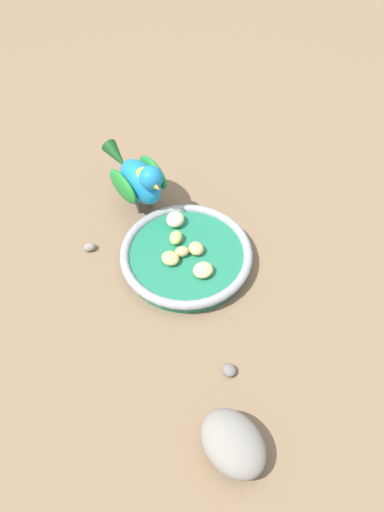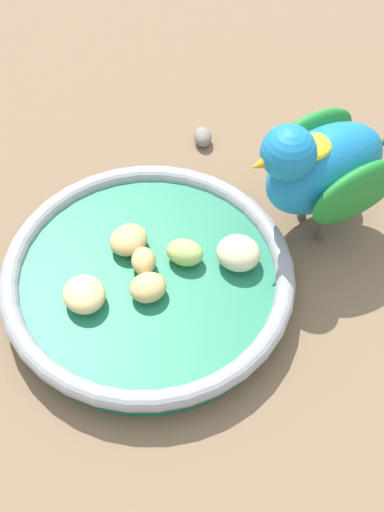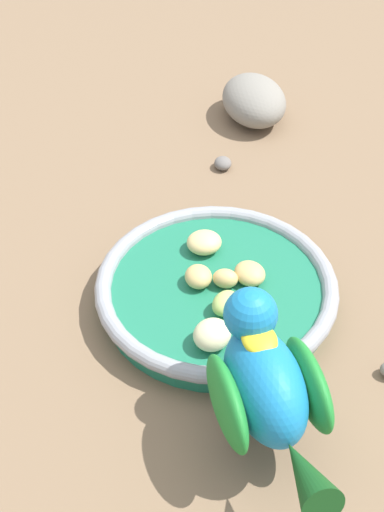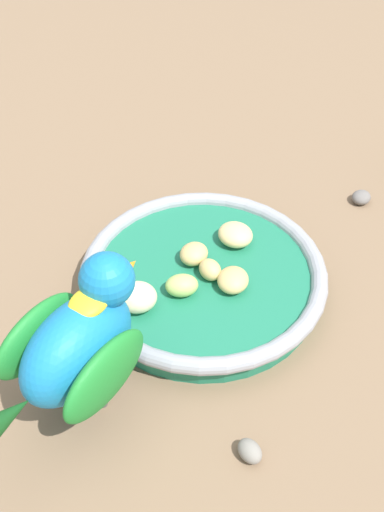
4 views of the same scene
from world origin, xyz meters
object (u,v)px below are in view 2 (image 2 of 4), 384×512
Objects in this scene: parrot at (329,163)px; apple_piece_3 at (185,252)px; apple_piece_2 at (143,261)px; apple_piece_5 at (129,240)px; feeding_bowl at (148,281)px; pebble_1 at (203,137)px; apple_piece_0 at (148,287)px; apple_piece_4 at (84,294)px; apple_piece_1 at (238,253)px.

apple_piece_3 is at bearing -3.84° from parrot.
apple_piece_2 is 0.76× the size of apple_piece_5.
apple_piece_2 is at bearing -6.59° from parrot.
feeding_bowl is 1.24× the size of parrot.
feeding_bowl is 0.02m from apple_piece_2.
apple_piece_5 is 1.45× the size of pebble_1.
apple_piece_4 is (-0.03, -0.04, 0.00)m from apple_piece_0.
parrot is at bearing 83.17° from apple_piece_0.
apple_piece_3 is 0.86× the size of apple_piece_4.
pebble_1 is at bearing 134.77° from apple_piece_3.
apple_piece_4 is at bearing -93.25° from apple_piece_2.
apple_piece_2 is at bearing -8.09° from apple_piece_5.
pebble_1 is (-0.14, -0.01, -0.07)m from parrot.
feeding_bowl is at bearing -10.71° from apple_piece_5.
feeding_bowl is at bearing 145.30° from apple_piece_0.
apple_piece_3 is 0.16m from pebble_1.
apple_piece_4 is 0.19× the size of parrot.
parrot is (0.02, 0.17, 0.04)m from apple_piece_0.
feeding_bowl is 7.79× the size of apple_piece_3.
parrot is 8.50× the size of pebble_1.
apple_piece_5 is at bearing 171.91° from apple_piece_2.
feeding_bowl is at bearing -18.55° from apple_piece_2.
parrot is at bearing 5.58° from pebble_1.
parrot is at bearing 77.46° from apple_piece_3.
apple_piece_4 is at bearing -64.54° from pebble_1.
apple_piece_2 is (-0.02, 0.01, -0.00)m from apple_piece_0.
apple_piece_0 is 0.82× the size of apple_piece_4.
feeding_bowl is 10.56× the size of pebble_1.
apple_piece_4 reaches higher than apple_piece_5.
apple_piece_1 reaches higher than apple_piece_5.
apple_piece_2 is at bearing 150.41° from apple_piece_0.
feeding_bowl is 0.17m from parrot.
apple_piece_1 reaches higher than apple_piece_4.
apple_piece_4 is at bearing -111.79° from apple_piece_1.
apple_piece_5 is (-0.04, -0.03, -0.00)m from apple_piece_3.
apple_piece_0 and apple_piece_2 have the same top height.
parrot reaches higher than apple_piece_2.
apple_piece_2 is at bearing 86.75° from apple_piece_4.
apple_piece_1 reaches higher than apple_piece_3.
apple_piece_2 is 0.03m from apple_piece_3.
parrot is (-0.00, 0.09, 0.04)m from apple_piece_1.
apple_piece_5 is at bearing -62.48° from pebble_1.
apple_piece_3 is (0.01, 0.03, 0.02)m from feeding_bowl.
apple_piece_1 reaches higher than pebble_1.
feeding_bowl is at bearing -3.67° from parrot.
apple_piece_1 is 0.12m from apple_piece_4.
apple_piece_3 is at bearing 100.35° from apple_piece_0.
feeding_bowl is at bearing 78.07° from apple_piece_4.
apple_piece_0 is 0.90× the size of apple_piece_5.
apple_piece_3 is 1.35× the size of pebble_1.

